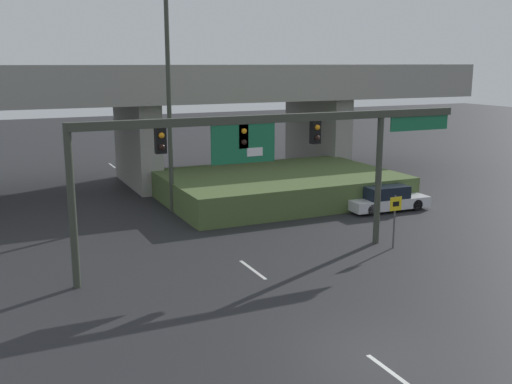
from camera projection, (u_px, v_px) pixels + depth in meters
The scene contains 8 objects.
ground_plane at pixel (363, 352), 16.89m from camera, with size 160.00×160.00×0.00m, color #262628.
lane_markings at pixel (212, 240), 27.55m from camera, with size 0.14×47.21×0.01m.
signal_gantry at pixel (272, 142), 23.90m from camera, with size 17.04×0.44×5.97m.
speed_limit_sign at pixel (395, 214), 26.00m from camera, with size 0.60×0.11×2.36m.
highway_light_pole_near at pixel (168, 84), 31.29m from camera, with size 0.70×0.36×13.05m.
overpass_bridge at pixel (136, 101), 38.55m from camera, with size 48.10×9.35×7.86m.
grass_embankment at pixel (279, 186), 35.65m from camera, with size 13.38×9.30×1.56m.
parked_sedan_near_right at pixel (385, 198), 33.02m from camera, with size 4.74×2.03×1.40m.
Camera 1 is at (-9.28, -12.85, 7.99)m, focal length 42.00 mm.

